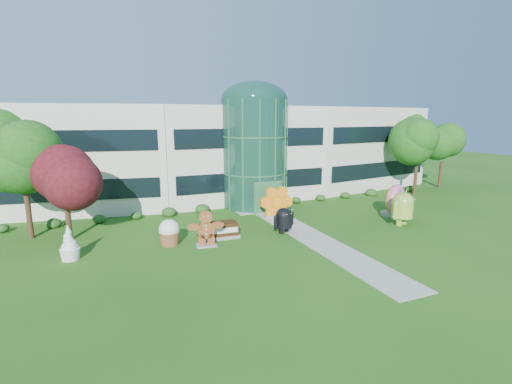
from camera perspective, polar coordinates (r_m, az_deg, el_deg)
name	(u,v)px	position (r m, az deg, el deg)	size (l,w,h in m)	color
ground	(324,244)	(25.07, 10.42, -7.94)	(140.00, 140.00, 0.00)	#215114
building	(233,151)	(40.08, -3.57, 6.28)	(46.00, 15.00, 9.30)	beige
atrium	(254,154)	(34.47, -0.26, 5.88)	(6.00, 6.00, 9.80)	#194738
walkway	(308,235)	(26.66, 8.07, -6.63)	(2.40, 20.00, 0.04)	#9E9E93
tree_red	(66,197)	(27.79, -27.20, -0.71)	(4.00, 4.00, 6.00)	#3F0C14
trees_backdrop	(250,160)	(35.47, -0.88, 4.90)	(52.00, 8.00, 8.40)	#1A4E13
android_green	(403,206)	(30.84, 21.62, -2.00)	(2.65, 1.76, 3.00)	#90B53A
android_black	(284,218)	(26.81, 4.31, -4.06)	(1.92, 1.29, 2.18)	black
donut	(394,200)	(33.53, 20.52, -1.12)	(2.64, 1.27, 2.74)	#EA599C
gingerbread	(206,228)	(24.25, -7.71, -5.54)	(2.60, 1.00, 2.40)	brown
ice_cream_sandwich	(220,230)	(25.92, -5.49, -5.85)	(2.50, 1.25, 1.11)	black
honeycomb	(276,203)	(31.12, 3.12, -1.71)	(2.98, 1.06, 2.34)	orange
froyo	(69,243)	(24.43, -26.81, -6.98)	(1.21, 1.21, 2.07)	white
cupcake	(169,232)	(24.96, -13.19, -6.04)	(1.45, 1.45, 1.74)	white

